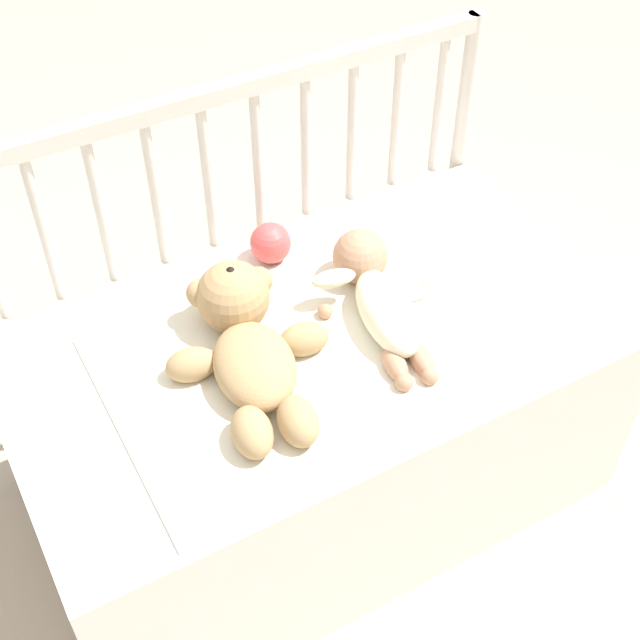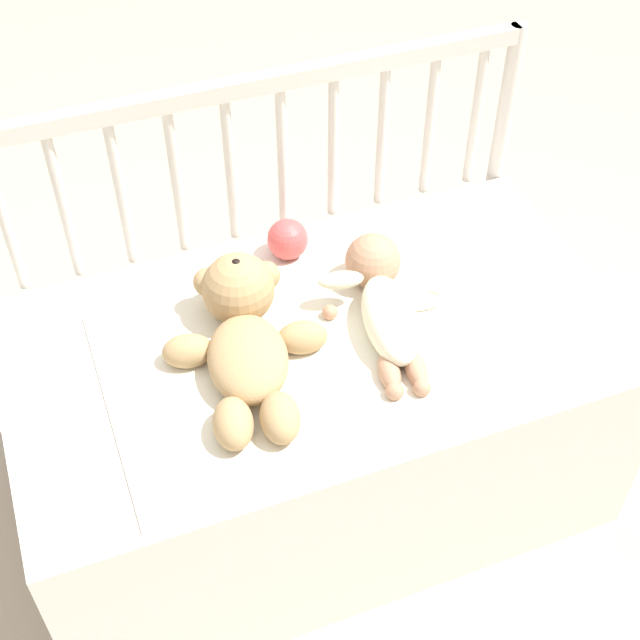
# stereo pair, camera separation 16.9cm
# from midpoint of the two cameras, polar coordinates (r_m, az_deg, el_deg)

# --- Properties ---
(ground_plane) EXTENTS (12.00, 12.00, 0.00)m
(ground_plane) POSITION_cam_midpoint_polar(r_m,az_deg,el_deg) (2.14, -2.48, -10.69)
(ground_plane) COLOR tan
(crib_mattress) EXTENTS (1.22, 0.67, 0.51)m
(crib_mattress) POSITION_cam_midpoint_polar(r_m,az_deg,el_deg) (1.94, -2.71, -6.46)
(crib_mattress) COLOR white
(crib_mattress) RESTS_ON ground_plane
(crib_rail) EXTENTS (1.22, 0.04, 0.89)m
(crib_rail) POSITION_cam_midpoint_polar(r_m,az_deg,el_deg) (1.91, -8.02, 7.95)
(crib_rail) COLOR beige
(crib_rail) RESTS_ON ground_plane
(blanket) EXTENTS (0.79, 0.53, 0.01)m
(blanket) POSITION_cam_midpoint_polar(r_m,az_deg,el_deg) (1.71, -3.05, -2.45)
(blanket) COLOR silver
(blanket) RESTS_ON crib_mattress
(teddy_bear) EXTENTS (0.32, 0.44, 0.15)m
(teddy_bear) POSITION_cam_midpoint_polar(r_m,az_deg,el_deg) (1.67, -7.60, -1.47)
(teddy_bear) COLOR tan
(teddy_bear) RESTS_ON crib_mattress
(baby) EXTENTS (0.24, 0.39, 0.12)m
(baby) POSITION_cam_midpoint_polar(r_m,az_deg,el_deg) (1.76, 1.02, 1.49)
(baby) COLOR #EAEACC
(baby) RESTS_ON crib_mattress
(toy_ball) EXTENTS (0.09, 0.09, 0.09)m
(toy_ball) POSITION_cam_midpoint_polar(r_m,az_deg,el_deg) (1.89, -5.75, 4.80)
(toy_ball) COLOR #DB4C4C
(toy_ball) RESTS_ON crib_mattress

